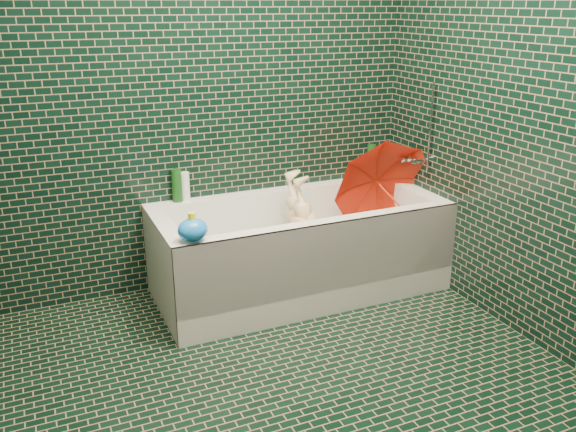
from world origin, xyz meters
name	(u,v)px	position (x,y,z in m)	size (l,w,h in m)	color
floor	(304,401)	(0.00, 0.00, 0.00)	(2.80, 2.80, 0.00)	black
wall_back	(202,79)	(0.00, 1.40, 1.25)	(2.80, 2.80, 0.00)	black
wall_right	(564,100)	(1.30, 0.00, 1.25)	(2.80, 2.80, 0.00)	black
bathtub	(300,258)	(0.45, 1.01, 0.21)	(1.70, 0.75, 0.55)	white
bath_mat	(299,265)	(0.45, 1.02, 0.16)	(1.35, 0.47, 0.01)	green
water	(299,243)	(0.45, 1.02, 0.30)	(1.48, 0.53, 0.00)	silver
faucet	(419,154)	(1.26, 1.02, 0.77)	(0.18, 0.19, 0.55)	silver
child	(309,240)	(0.52, 1.02, 0.31)	(0.31, 0.20, 0.84)	beige
umbrella	(392,197)	(1.04, 0.95, 0.53)	(0.63, 0.63, 0.55)	red
soap_bottle_a	(373,176)	(1.16, 1.36, 0.55)	(0.09, 0.09, 0.23)	white
soap_bottle_b	(386,177)	(1.23, 1.32, 0.55)	(0.10, 0.10, 0.21)	#4C207A
soap_bottle_c	(367,178)	(1.10, 1.35, 0.55)	(0.13, 0.13, 0.16)	#124114
bottle_right_tall	(371,162)	(1.10, 1.31, 0.67)	(0.06, 0.06, 0.23)	#124114
bottle_right_pump	(374,164)	(1.15, 1.35, 0.64)	(0.05, 0.05, 0.18)	silver
bottle_left_tall	(177,186)	(-0.19, 1.36, 0.65)	(0.06, 0.06, 0.20)	#124114
bottle_left_short	(185,186)	(-0.14, 1.36, 0.64)	(0.05, 0.05, 0.17)	white
rubber_duck	(364,173)	(1.07, 1.34, 0.59)	(0.11, 0.09, 0.08)	yellow
bath_toy	(193,230)	(-0.28, 0.70, 0.61)	(0.16, 0.13, 0.15)	blue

